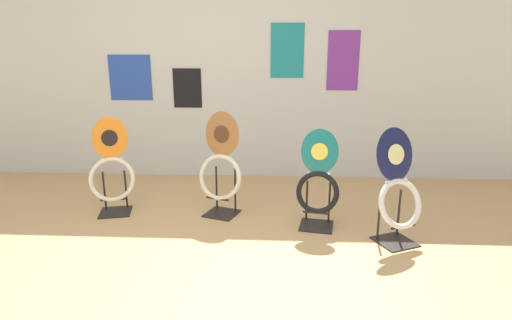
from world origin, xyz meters
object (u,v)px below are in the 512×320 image
object	(u,v)px
toilet_seat_display_orange_sun	(112,169)
toilet_seat_display_woodgrain	(221,167)
toilet_seat_display_teal_sax	(318,184)
toilet_seat_display_navy_moon	(398,190)

from	to	relation	value
toilet_seat_display_orange_sun	toilet_seat_display_woodgrain	bearing A→B (deg)	0.44
toilet_seat_display_teal_sax	toilet_seat_display_woodgrain	bearing A→B (deg)	164.56
toilet_seat_display_teal_sax	toilet_seat_display_navy_moon	distance (m)	0.64
toilet_seat_display_teal_sax	toilet_seat_display_orange_sun	xyz separation A→B (m)	(-1.86, 0.23, 0.03)
toilet_seat_display_orange_sun	toilet_seat_display_teal_sax	bearing A→B (deg)	-6.98
toilet_seat_display_teal_sax	toilet_seat_display_navy_moon	xyz separation A→B (m)	(0.58, -0.26, 0.04)
toilet_seat_display_navy_moon	toilet_seat_display_woodgrain	xyz separation A→B (m)	(-1.44, 0.49, 0.03)
toilet_seat_display_teal_sax	toilet_seat_display_orange_sun	size ratio (longest dim) A/B	0.95
toilet_seat_display_navy_moon	toilet_seat_display_woodgrain	size ratio (longest dim) A/B	0.95
toilet_seat_display_teal_sax	toilet_seat_display_orange_sun	world-z (taller)	toilet_seat_display_orange_sun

